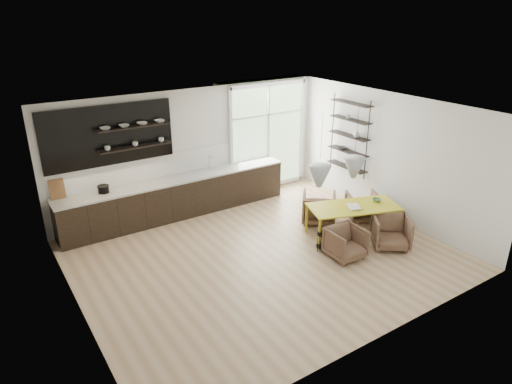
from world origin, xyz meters
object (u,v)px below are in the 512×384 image
object	(u,v)px
armchair_front_left	(346,243)
dining_table	(354,208)
armchair_front_right	(391,232)
wire_stool	(324,240)
armchair_back_right	(363,206)
armchair_back_left	(319,208)

from	to	relation	value
armchair_front_left	dining_table	bearing A→B (deg)	40.49
armchair_front_right	wire_stool	xyz separation A→B (m)	(-1.27, 0.62, -0.09)
dining_table	wire_stool	bearing A→B (deg)	-150.46
armchair_back_right	wire_stool	distance (m)	1.88
armchair_back_left	armchair_back_right	distance (m)	1.05
dining_table	armchair_front_right	distance (m)	0.91
wire_stool	dining_table	bearing A→B (deg)	10.44
armchair_front_left	armchair_front_right	size ratio (longest dim) A/B	0.93
armchair_back_right	wire_stool	bearing A→B (deg)	47.25
wire_stool	armchair_front_left	bearing A→B (deg)	-65.22
armchair_back_right	armchair_front_left	world-z (taller)	armchair_back_right
armchair_front_left	armchair_front_right	xyz separation A→B (m)	(1.07, -0.19, 0.03)
dining_table	armchair_front_left	xyz separation A→B (m)	(-0.77, -0.60, -0.34)
armchair_front_right	wire_stool	world-z (taller)	armchair_front_right
dining_table	armchair_front_left	bearing A→B (deg)	-122.86
armchair_front_left	wire_stool	size ratio (longest dim) A/B	1.78
dining_table	armchair_front_right	xyz separation A→B (m)	(0.31, -0.80, -0.31)
armchair_front_left	armchair_back_right	bearing A→B (deg)	37.07
armchair_back_left	armchair_back_right	world-z (taller)	armchair_back_left
wire_stool	armchair_front_right	bearing A→B (deg)	-25.97
armchair_back_right	armchair_front_left	bearing A→B (deg)	61.43
armchair_front_right	wire_stool	bearing A→B (deg)	-169.47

